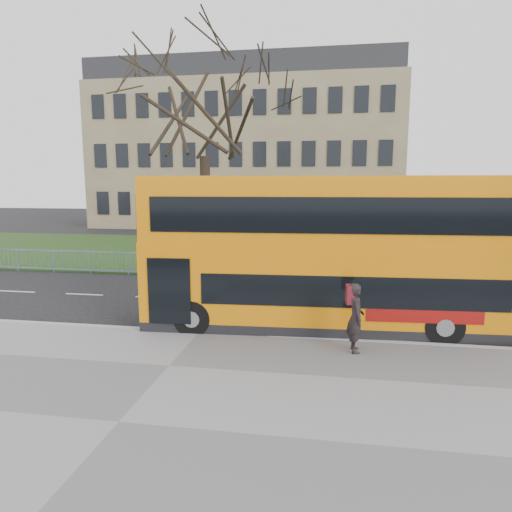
{
  "coord_description": "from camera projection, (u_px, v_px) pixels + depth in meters",
  "views": [
    {
      "loc": [
        3.74,
        -13.97,
        4.44
      ],
      "look_at": [
        1.26,
        1.0,
        2.0
      ],
      "focal_mm": 32.0,
      "sensor_mm": 36.0,
      "label": 1
    }
  ],
  "objects": [
    {
      "name": "ground",
      "position": [
        213.0,
        320.0,
        14.92
      ],
      "size": [
        120.0,
        120.0,
        0.0
      ],
      "primitive_type": "plane",
      "color": "black",
      "rests_on": "ground"
    },
    {
      "name": "pavement",
      "position": [
        119.0,
        425.0,
        8.34
      ],
      "size": [
        80.0,
        10.5,
        0.12
      ],
      "primitive_type": "cube",
      "color": "slate",
      "rests_on": "ground"
    },
    {
      "name": "kerb",
      "position": [
        200.0,
        333.0,
        13.4
      ],
      "size": [
        80.0,
        0.2,
        0.14
      ],
      "primitive_type": "cube",
      "color": "#9B9A9D",
      "rests_on": "ground"
    },
    {
      "name": "grass_verge",
      "position": [
        271.0,
        253.0,
        28.84
      ],
      "size": [
        80.0,
        15.4,
        0.08
      ],
      "primitive_type": "cube",
      "color": "#233C15",
      "rests_on": "ground"
    },
    {
      "name": "guard_railing",
      "position": [
        249.0,
        267.0,
        21.26
      ],
      "size": [
        40.0,
        0.12,
        1.1
      ],
      "primitive_type": null,
      "color": "#6A8ABD",
      "rests_on": "ground"
    },
    {
      "name": "bare_tree",
      "position": [
        204.0,
        135.0,
        24.04
      ],
      "size": [
        9.6,
        9.6,
        13.71
      ],
      "primitive_type": null,
      "color": "black",
      "rests_on": "grass_verge"
    },
    {
      "name": "civic_building",
      "position": [
        250.0,
        159.0,
        48.71
      ],
      "size": [
        30.0,
        15.0,
        14.0
      ],
      "primitive_type": "cube",
      "color": "#7E6A50",
      "rests_on": "ground"
    },
    {
      "name": "yellow_bus",
      "position": [
        327.0,
        250.0,
        13.68
      ],
      "size": [
        11.02,
        3.17,
        4.57
      ],
      "rotation": [
        0.0,
        0.0,
        0.05
      ],
      "color": "orange",
      "rests_on": "ground"
    },
    {
      "name": "pedestrian",
      "position": [
        356.0,
        318.0,
        11.68
      ],
      "size": [
        0.51,
        0.7,
        1.8
      ],
      "primitive_type": "imported",
      "rotation": [
        0.0,
        0.0,
        1.69
      ],
      "color": "black",
      "rests_on": "pavement"
    }
  ]
}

